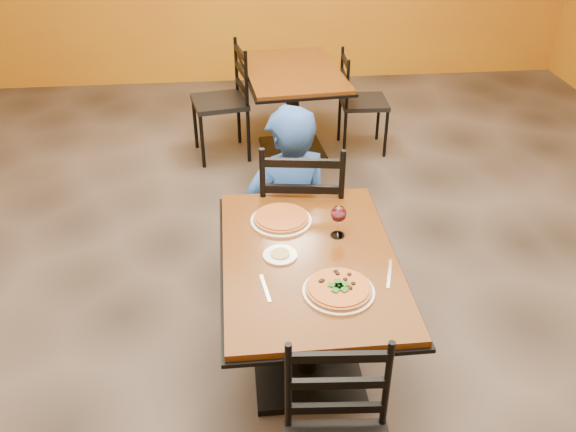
{
  "coord_description": "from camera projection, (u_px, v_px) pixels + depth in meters",
  "views": [
    {
      "loc": [
        -0.33,
        -2.75,
        2.41
      ],
      "look_at": [
        -0.08,
        -0.3,
        0.85
      ],
      "focal_mm": 37.79,
      "sensor_mm": 36.0,
      "label": 1
    }
  ],
  "objects": [
    {
      "name": "wine_glass",
      "position": [
        338.0,
        220.0,
        2.9
      ],
      "size": [
        0.08,
        0.08,
        0.18
      ],
      "primitive_type": null,
      "color": "white",
      "rests_on": "table_main"
    },
    {
      "name": "chair_second_left",
      "position": [
        220.0,
        103.0,
        5.11
      ],
      "size": [
        0.51,
        0.51,
        0.97
      ],
      "primitive_type": null,
      "rotation": [
        0.0,
        0.0,
        -1.39
      ],
      "color": "black",
      "rests_on": "floor"
    },
    {
      "name": "pizza_far",
      "position": [
        281.0,
        218.0,
        3.05
      ],
      "size": [
        0.28,
        0.28,
        0.02
      ],
      "primitive_type": "cylinder",
      "color": "#B16E22",
      "rests_on": "plate_far"
    },
    {
      "name": "plate_far",
      "position": [
        281.0,
        220.0,
        3.06
      ],
      "size": [
        0.31,
        0.31,
        0.01
      ],
      "primitive_type": "cylinder",
      "color": "white",
      "rests_on": "table_main"
    },
    {
      "name": "diner",
      "position": [
        287.0,
        193.0,
        3.66
      ],
      "size": [
        0.67,
        0.54,
        1.13
      ],
      "primitive_type": "imported",
      "rotation": [
        0.0,
        0.0,
        3.46
      ],
      "color": "navy",
      "rests_on": "floor"
    },
    {
      "name": "side_plate",
      "position": [
        280.0,
        255.0,
        2.81
      ],
      "size": [
        0.16,
        0.16,
        0.01
      ],
      "primitive_type": "cylinder",
      "color": "white",
      "rests_on": "table_main"
    },
    {
      "name": "knife",
      "position": [
        389.0,
        274.0,
        2.69
      ],
      "size": [
        0.08,
        0.2,
        0.0
      ],
      "primitive_type": "cube",
      "rotation": [
        0.0,
        0.0,
        -0.3
      ],
      "color": "silver",
      "rests_on": "table_main"
    },
    {
      "name": "chair_second_right",
      "position": [
        364.0,
        102.0,
        5.24
      ],
      "size": [
        0.41,
        0.41,
        0.87
      ],
      "primitive_type": null,
      "rotation": [
        0.0,
        0.0,
        1.53
      ],
      "color": "black",
      "rests_on": "floor"
    },
    {
      "name": "table_main",
      "position": [
        309.0,
        289.0,
        2.91
      ],
      "size": [
        0.83,
        1.23,
        0.75
      ],
      "color": "#5C320E",
      "rests_on": "floor"
    },
    {
      "name": "fork",
      "position": [
        265.0,
        288.0,
        2.61
      ],
      "size": [
        0.04,
        0.19,
        0.0
      ],
      "primitive_type": "cube",
      "rotation": [
        0.0,
        0.0,
        0.14
      ],
      "color": "silver",
      "rests_on": "table_main"
    },
    {
      "name": "pizza_main",
      "position": [
        339.0,
        289.0,
        2.58
      ],
      "size": [
        0.28,
        0.28,
        0.02
      ],
      "primitive_type": "cylinder",
      "color": "maroon",
      "rests_on": "plate_main"
    },
    {
      "name": "floor",
      "position": [
        296.0,
        308.0,
        3.63
      ],
      "size": [
        7.0,
        8.0,
        0.01
      ],
      "primitive_type": "cube",
      "color": "black",
      "rests_on": "ground"
    },
    {
      "name": "plate_main",
      "position": [
        339.0,
        291.0,
        2.58
      ],
      "size": [
        0.31,
        0.31,
        0.01
      ],
      "primitive_type": "cylinder",
      "color": "white",
      "rests_on": "table_main"
    },
    {
      "name": "dip",
      "position": [
        280.0,
        254.0,
        2.8
      ],
      "size": [
        0.09,
        0.09,
        0.01
      ],
      "primitive_type": "cylinder",
      "color": "tan",
      "rests_on": "side_plate"
    },
    {
      "name": "chair_main_far",
      "position": [
        302.0,
        213.0,
        3.57
      ],
      "size": [
        0.53,
        0.53,
        1.03
      ],
      "primitive_type": null,
      "rotation": [
        0.0,
        0.0,
        3.0
      ],
      "color": "black",
      "rests_on": "floor"
    },
    {
      "name": "table_second",
      "position": [
        293.0,
        92.0,
        5.13
      ],
      "size": [
        0.89,
        1.24,
        0.75
      ],
      "rotation": [
        0.0,
        0.0,
        0.09
      ],
      "color": "#5C320E",
      "rests_on": "floor"
    }
  ]
}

